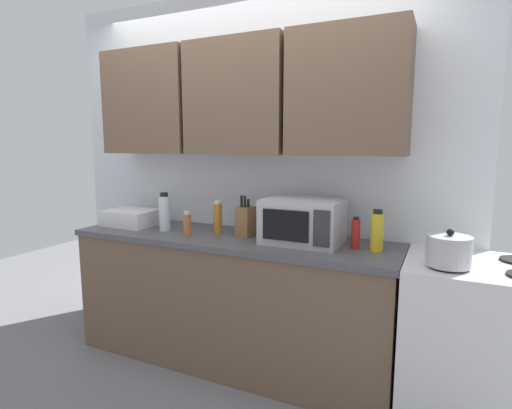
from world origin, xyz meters
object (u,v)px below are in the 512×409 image
object	(u,v)px
stove_range	(477,346)
dish_rack	(132,217)
bottle_yellow_mustard	(377,231)
bottle_amber_vinegar	(218,218)
kettle	(449,251)
bottle_red_sauce	(356,234)
knife_block	(246,221)
bottle_spice_jar	(187,223)
bottle_clear_tall	(165,213)
microwave	(303,221)

from	to	relation	value
stove_range	dish_rack	world-z (taller)	dish_rack
bottle_yellow_mustard	bottle_amber_vinegar	xyz separation A→B (m)	(-1.07, 0.00, -0.01)
kettle	bottle_red_sauce	size ratio (longest dim) A/B	1.11
knife_block	bottle_amber_vinegar	size ratio (longest dim) A/B	1.20
dish_rack	bottle_spice_jar	xyz separation A→B (m)	(0.58, -0.09, 0.02)
kettle	bottle_clear_tall	xyz separation A→B (m)	(-1.85, 0.11, 0.04)
knife_block	bottle_red_sauce	world-z (taller)	knife_block
bottle_yellow_mustard	bottle_amber_vinegar	distance (m)	1.07
bottle_red_sauce	stove_range	bearing A→B (deg)	-3.79
bottle_amber_vinegar	kettle	bearing A→B (deg)	-7.17
stove_range	bottle_clear_tall	size ratio (longest dim) A/B	3.30
bottle_red_sauce	knife_block	bearing A→B (deg)	178.52
dish_rack	bottle_yellow_mustard	distance (m)	1.83
kettle	bottle_yellow_mustard	world-z (taller)	bottle_yellow_mustard
dish_rack	bottle_amber_vinegar	size ratio (longest dim) A/B	1.64
kettle	knife_block	distance (m)	1.26
bottle_amber_vinegar	bottle_spice_jar	size ratio (longest dim) A/B	1.40
bottle_clear_tall	bottle_spice_jar	world-z (taller)	bottle_clear_tall
dish_rack	bottle_amber_vinegar	world-z (taller)	bottle_amber_vinegar
bottle_amber_vinegar	bottle_spice_jar	bearing A→B (deg)	-146.59
kettle	bottle_clear_tall	bearing A→B (deg)	176.58
bottle_spice_jar	knife_block	bearing A→B (deg)	19.82
kettle	dish_rack	distance (m)	2.21
knife_block	bottle_clear_tall	size ratio (longest dim) A/B	1.00
dish_rack	knife_block	xyz separation A→B (m)	(0.96, 0.04, 0.04)
microwave	bottle_clear_tall	world-z (taller)	microwave
kettle	bottle_amber_vinegar	xyz separation A→B (m)	(-1.45, 0.18, 0.02)
knife_block	bottle_clear_tall	xyz separation A→B (m)	(-0.60, -0.09, 0.03)
kettle	bottle_yellow_mustard	bearing A→B (deg)	154.64
dish_rack	bottle_red_sauce	distance (m)	1.70
microwave	knife_block	size ratio (longest dim) A/B	1.73
bottle_red_sauce	bottle_spice_jar	size ratio (longest dim) A/B	1.16
stove_range	bottle_spice_jar	distance (m)	1.87
knife_block	bottle_amber_vinegar	world-z (taller)	knife_block
kettle	bottle_amber_vinegar	world-z (taller)	bottle_amber_vinegar
microwave	bottle_red_sauce	world-z (taller)	microwave
stove_range	bottle_yellow_mustard	world-z (taller)	bottle_yellow_mustard
microwave	dish_rack	bearing A→B (deg)	-178.75
bottle_amber_vinegar	bottle_clear_tall	size ratio (longest dim) A/B	0.84
microwave	dish_rack	size ratio (longest dim) A/B	1.26
knife_block	bottle_yellow_mustard	bearing A→B (deg)	-1.61
bottle_clear_tall	dish_rack	bearing A→B (deg)	172.07
kettle	bottle_spice_jar	xyz separation A→B (m)	(-1.63, 0.07, -0.01)
bottle_yellow_mustard	bottle_amber_vinegar	bearing A→B (deg)	179.83
microwave	bottle_amber_vinegar	size ratio (longest dim) A/B	2.08
dish_rack	bottle_spice_jar	size ratio (longest dim) A/B	2.29
stove_range	bottle_amber_vinegar	xyz separation A→B (m)	(-1.62, 0.04, 0.56)
stove_range	bottle_amber_vinegar	world-z (taller)	bottle_amber_vinegar
bottle_amber_vinegar	bottle_red_sauce	xyz separation A→B (m)	(0.95, 0.00, -0.02)
knife_block	bottle_spice_jar	world-z (taller)	knife_block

